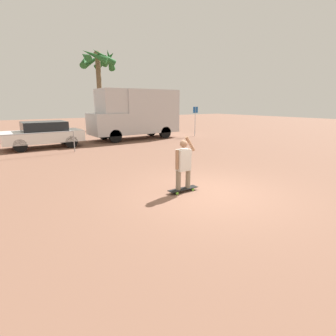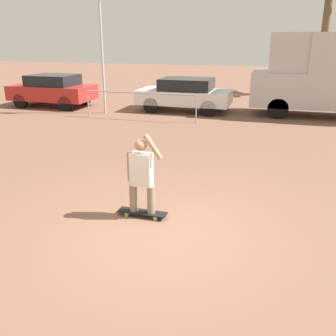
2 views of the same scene
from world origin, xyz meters
The scene contains 8 objects.
ground_plane centered at (0.00, 0.00, 0.00)m, with size 80.00×80.00×0.00m, color brown.
skateboard centered at (-0.53, 0.53, 0.08)m, with size 0.91×0.23×0.09m.
person_skateboarder centered at (-0.54, 0.53, 0.85)m, with size 0.66×0.22×1.48m.
camper_van centered at (3.72, 11.31, 1.78)m, with size 6.05×2.20×3.31m.
parked_car_white centered at (-2.32, 10.88, 0.77)m, with size 4.05×1.94×1.44m.
parked_car_red centered at (-8.61, 10.30, 0.79)m, with size 3.81×1.93×1.48m.
flagpole centered at (-5.42, 9.45, 3.25)m, with size 0.99×0.12×5.51m.
plaza_railing_segment centered at (-3.59, 8.58, 0.91)m, with size 4.60×0.05×1.08m.
Camera 2 is at (1.67, -5.29, 3.11)m, focal length 40.00 mm.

